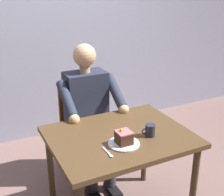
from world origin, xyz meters
name	(u,v)px	position (x,y,z in m)	size (l,w,h in m)	color
cafe_rear_panel	(47,7)	(0.00, -1.72, 1.50)	(6.40, 0.12, 3.00)	#9DA3BB
dining_table	(120,146)	(0.00, 0.00, 0.65)	(1.00, 0.79, 0.75)	#523A21
chair	(83,123)	(0.00, -0.74, 0.51)	(0.42, 0.42, 0.92)	#5F3313
seated_person	(90,114)	(0.00, -0.57, 0.67)	(0.53, 0.58, 1.29)	#282D40
dessert_plate	(124,144)	(0.04, 0.14, 0.75)	(0.22, 0.22, 0.01)	white
cake_slice	(124,137)	(0.04, 0.14, 0.80)	(0.10, 0.10, 0.11)	#472817
coffee_cup	(150,130)	(-0.18, 0.11, 0.79)	(0.11, 0.07, 0.09)	#25293A
dessert_spoon	(109,154)	(0.18, 0.20, 0.75)	(0.03, 0.14, 0.01)	silver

